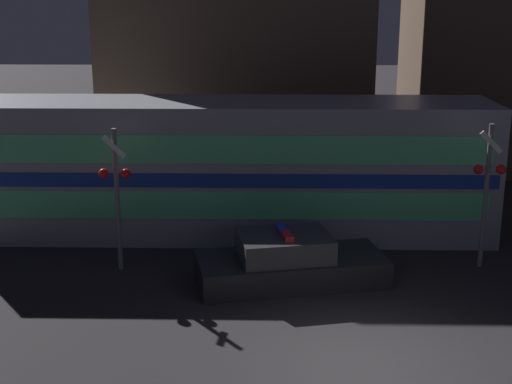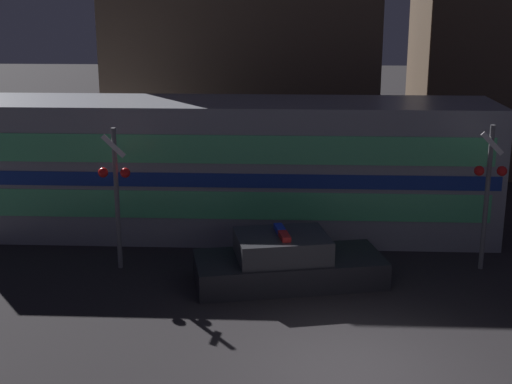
# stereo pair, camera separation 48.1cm
# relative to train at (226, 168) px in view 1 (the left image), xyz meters

# --- Properties ---
(ground_plane) EXTENTS (120.00, 120.00, 0.00)m
(ground_plane) POSITION_rel_train_xyz_m (2.93, -7.86, -1.89)
(ground_plane) COLOR #262326
(train) EXTENTS (14.69, 2.89, 3.77)m
(train) POSITION_rel_train_xyz_m (0.00, 0.00, 0.00)
(train) COLOR gray
(train) RESTS_ON ground_plane
(police_car) EXTENTS (4.69, 2.73, 1.31)m
(police_car) POSITION_rel_train_xyz_m (1.70, -3.70, -1.41)
(police_car) COLOR black
(police_car) RESTS_ON ground_plane
(crossing_signal_near) EXTENTS (0.78, 0.31, 3.62)m
(crossing_signal_near) POSITION_rel_train_xyz_m (6.51, -2.63, 0.22)
(crossing_signal_near) COLOR slate
(crossing_signal_near) RESTS_ON ground_plane
(crossing_signal_far) EXTENTS (0.78, 0.31, 3.54)m
(crossing_signal_far) POSITION_rel_train_xyz_m (-2.46, -3.01, 0.18)
(crossing_signal_far) COLOR slate
(crossing_signal_far) RESTS_ON ground_plane
(building_left) EXTENTS (9.37, 4.68, 8.73)m
(building_left) POSITION_rel_train_xyz_m (-0.00, 6.53, 2.48)
(building_left) COLOR brown
(building_left) RESTS_ON ground_plane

